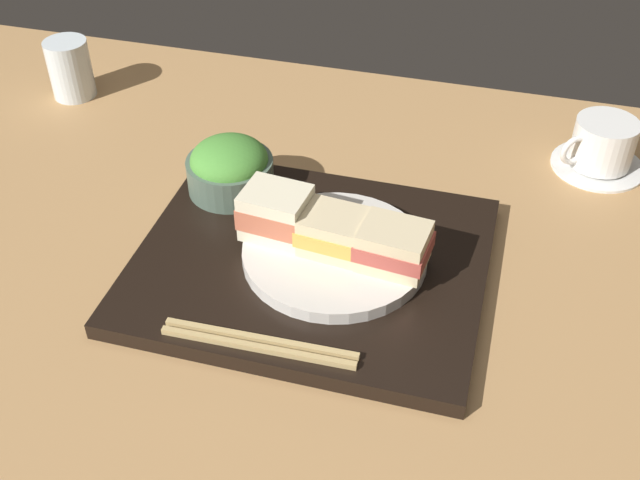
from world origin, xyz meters
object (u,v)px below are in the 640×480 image
object	(u,v)px
sandwich_near	(279,213)
drinking_glass	(70,69)
sandwich_plate	(335,253)
chopsticks_pair	(259,343)
coffee_cup	(602,147)
salad_bowl	(230,167)
sandwich_far	(394,246)
sandwich_middle	(335,232)

from	to	relation	value
sandwich_near	drinking_glass	size ratio (longest dim) A/B	0.91
sandwich_plate	chopsticks_pair	bearing A→B (deg)	-104.92
coffee_cup	chopsticks_pair	bearing A→B (deg)	-126.46
salad_bowl	drinking_glass	bearing A→B (deg)	149.76
sandwich_far	salad_bowl	xyz separation A→B (cm)	(-22.99, 10.45, -0.76)
chopsticks_pair	drinking_glass	bearing A→B (deg)	135.84
sandwich_near	coffee_cup	xyz separation A→B (cm)	(36.23, 29.28, -3.17)
sandwich_middle	coffee_cup	bearing A→B (deg)	45.70
sandwich_near	coffee_cup	size ratio (longest dim) A/B	0.65
chopsticks_pair	sandwich_near	bearing A→B (deg)	99.94
salad_bowl	coffee_cup	xyz separation A→B (cm)	(45.56, 20.53, -1.94)
sandwich_middle	sandwich_far	xyz separation A→B (cm)	(6.83, -0.85, 0.11)
sandwich_middle	coffee_cup	size ratio (longest dim) A/B	0.67
sandwich_near	sandwich_middle	distance (cm)	6.90
sandwich_far	sandwich_plate	bearing A→B (deg)	172.90
sandwich_near	chopsticks_pair	world-z (taller)	sandwich_near
sandwich_plate	coffee_cup	world-z (taller)	coffee_cup
sandwich_middle	sandwich_far	distance (cm)	6.88
sandwich_near	sandwich_far	world-z (taller)	sandwich_near
sandwich_plate	sandwich_middle	size ratio (longest dim) A/B	2.52
chopsticks_pair	sandwich_far	bearing A→B (deg)	52.74
sandwich_near	sandwich_middle	size ratio (longest dim) A/B	0.97
sandwich_plate	coffee_cup	xyz separation A→B (cm)	(29.40, 30.13, 0.54)
sandwich_near	salad_bowl	xyz separation A→B (cm)	(-9.33, 8.75, -1.23)
sandwich_far	coffee_cup	world-z (taller)	sandwich_far
sandwich_near	sandwich_middle	xyz separation A→B (cm)	(6.83, -0.85, -0.59)
sandwich_near	salad_bowl	bearing A→B (deg)	136.85
sandwich_middle	salad_bowl	distance (cm)	18.81
coffee_cup	sandwich_far	bearing A→B (deg)	-126.09
sandwich_plate	chopsticks_pair	xyz separation A→B (cm)	(-4.03, -15.12, -0.43)
chopsticks_pair	drinking_glass	xyz separation A→B (cm)	(-45.48, 44.16, 2.14)
salad_bowl	coffee_cup	size ratio (longest dim) A/B	0.87
sandwich_middle	sandwich_far	bearing A→B (deg)	-7.10
sandwich_plate	drinking_glass	xyz separation A→B (cm)	(-49.50, 29.04, 1.72)
sandwich_plate	sandwich_near	xyz separation A→B (cm)	(-6.83, 0.85, 3.71)
sandwich_plate	sandwich_middle	xyz separation A→B (cm)	(0.00, -0.00, 3.12)
sandwich_far	salad_bowl	distance (cm)	25.26
salad_bowl	drinking_glass	size ratio (longest dim) A/B	1.22
chopsticks_pair	coffee_cup	bearing A→B (deg)	53.54
sandwich_near	salad_bowl	size ratio (longest dim) A/B	0.75
sandwich_far	drinking_glass	distance (cm)	63.79
salad_bowl	drinking_glass	world-z (taller)	same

